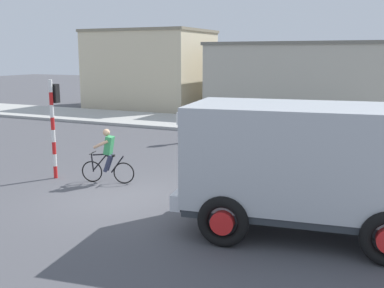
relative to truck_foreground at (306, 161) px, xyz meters
The scene contains 9 objects.
ground_plane 5.42m from the truck_foreground, behind, with size 120.00×120.00×0.00m, color #4C4C51.
sidewalk_far 14.89m from the truck_foreground, 110.32° to the left, with size 80.00×5.00×0.16m, color #ADADA8.
truck_foreground is the anchor object (origin of this frame).
cyclist 6.62m from the truck_foreground, 166.32° to the left, with size 1.69×0.60×1.72m.
traffic_light_pole 8.41m from the truck_foreground, behind, with size 0.24×0.43×3.20m.
car_red_near 8.32m from the truck_foreground, 99.05° to the left, with size 4.28×2.54×1.60m.
pedestrian_near_kerb 11.01m from the truck_foreground, 130.70° to the left, with size 0.34×0.22×1.62m.
building_corner_left 25.93m from the truck_foreground, 127.29° to the left, with size 8.46×6.65×5.73m.
building_mid_block 21.40m from the truck_foreground, 101.52° to the left, with size 11.47×7.89×4.72m.
Camera 1 is at (6.95, -10.34, 3.99)m, focal length 42.84 mm.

